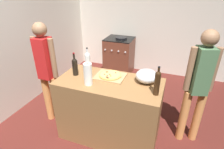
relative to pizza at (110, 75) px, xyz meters
name	(u,v)px	position (x,y,z in m)	size (l,w,h in m)	color
ground_plane	(122,102)	(-0.04, 0.78, -0.97)	(4.01, 3.74, 0.02)	#511E19
kitchen_wall_rear	(144,20)	(-0.04, 2.40, 0.34)	(4.01, 0.10, 2.60)	silver
kitchen_wall_left	(38,28)	(-1.80, 0.78, 0.34)	(0.10, 3.74, 2.60)	silver
counter	(110,110)	(0.03, -0.11, -0.50)	(1.39, 0.68, 0.93)	olive
cutting_board	(110,76)	(0.00, 0.00, -0.02)	(0.40, 0.32, 0.02)	tan
pizza	(110,75)	(0.00, 0.00, 0.00)	(0.31, 0.31, 0.03)	tan
mixing_bowl	(147,76)	(0.49, 0.03, 0.06)	(0.28, 0.28, 0.17)	#B2B2B7
paper_towel_roll	(88,74)	(-0.19, -0.28, 0.11)	(0.11, 0.11, 0.29)	white
wine_bottle_clear	(88,60)	(-0.39, 0.11, 0.12)	(0.08, 0.08, 0.34)	silver
wine_bottle_dark	(157,82)	(0.65, -0.22, 0.13)	(0.07, 0.07, 0.35)	#331E0F
wine_bottle_amber	(75,66)	(-0.48, -0.10, 0.10)	(0.08, 0.08, 0.32)	black
stove	(119,56)	(-0.53, 2.00, -0.51)	(0.66, 0.63, 0.94)	brown
person_in_stripes	(47,70)	(-0.97, -0.11, -0.03)	(0.37, 0.20, 1.62)	#D88C4C
person_in_red	(198,84)	(1.12, 0.22, -0.03)	(0.35, 0.25, 1.63)	#D88C4C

